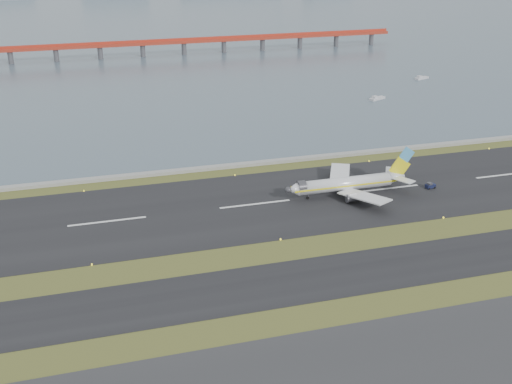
% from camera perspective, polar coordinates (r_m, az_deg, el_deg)
% --- Properties ---
extents(ground, '(1000.00, 1000.00, 0.00)m').
position_cam_1_polar(ground, '(150.99, 3.09, -5.55)').
color(ground, '#344619').
rests_on(ground, ground).
extents(taxiway_strip, '(1000.00, 18.00, 0.10)m').
position_cam_1_polar(taxiway_strip, '(141.18, 4.69, -7.75)').
color(taxiway_strip, black).
rests_on(taxiway_strip, ground).
extents(runway_strip, '(1000.00, 45.00, 0.10)m').
position_cam_1_polar(runway_strip, '(176.63, -0.08, -1.09)').
color(runway_strip, black).
rests_on(runway_strip, ground).
extents(seawall, '(1000.00, 2.50, 1.00)m').
position_cam_1_polar(seawall, '(203.33, -2.42, 2.32)').
color(seawall, gray).
rests_on(seawall, ground).
extents(bay_water, '(1400.00, 800.00, 1.30)m').
position_cam_1_polar(bay_water, '(591.20, -12.13, 15.40)').
color(bay_water, '#455663').
rests_on(bay_water, ground).
extents(red_pier, '(260.00, 5.00, 10.20)m').
position_cam_1_polar(red_pier, '(386.08, -6.44, 13.10)').
color(red_pier, '#AF301E').
rests_on(red_pier, ground).
extents(airliner, '(38.52, 32.89, 12.80)m').
position_cam_1_polar(airliner, '(183.63, 8.30, 0.77)').
color(airliner, white).
rests_on(airliner, ground).
extents(pushback_tug, '(3.10, 2.15, 1.83)m').
position_cam_1_polar(pushback_tug, '(193.66, 15.23, 0.55)').
color(pushback_tug, '#141938').
rests_on(pushback_tug, ground).
extents(workboat_near, '(8.36, 5.51, 1.95)m').
position_cam_1_polar(workboat_near, '(288.43, 10.70, 8.18)').
color(workboat_near, silver).
rests_on(workboat_near, ground).
extents(workboat_far, '(8.17, 4.97, 1.90)m').
position_cam_1_polar(workboat_far, '(332.58, 14.48, 9.79)').
color(workboat_far, silver).
rests_on(workboat_far, ground).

